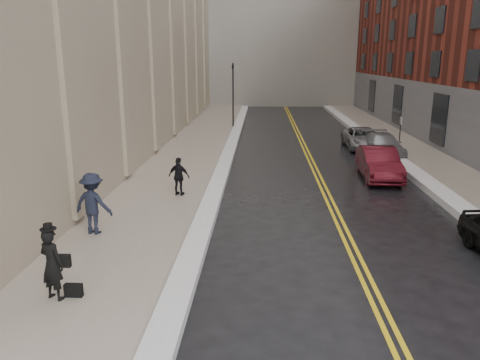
# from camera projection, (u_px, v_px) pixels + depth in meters

# --- Properties ---
(ground) EXTENTS (160.00, 160.00, 0.00)m
(ground) POSITION_uv_depth(u_px,v_px,m) (273.00, 358.00, 8.95)
(ground) COLOR black
(ground) RESTS_ON ground
(sidewalk_left) EXTENTS (4.00, 64.00, 0.15)m
(sidewalk_left) POSITION_uv_depth(u_px,v_px,m) (181.00, 166.00, 24.60)
(sidewalk_left) COLOR gray
(sidewalk_left) RESTS_ON ground
(sidewalk_right) EXTENTS (3.00, 64.00, 0.15)m
(sidewalk_right) POSITION_uv_depth(u_px,v_px,m) (442.00, 168.00, 23.99)
(sidewalk_right) COLOR gray
(sidewalk_right) RESTS_ON ground
(lane_stripe_a) EXTENTS (0.12, 64.00, 0.01)m
(lane_stripe_a) POSITION_uv_depth(u_px,v_px,m) (312.00, 168.00, 24.31)
(lane_stripe_a) COLOR gold
(lane_stripe_a) RESTS_ON ground
(lane_stripe_b) EXTENTS (0.12, 64.00, 0.01)m
(lane_stripe_b) POSITION_uv_depth(u_px,v_px,m) (317.00, 169.00, 24.30)
(lane_stripe_b) COLOR gold
(lane_stripe_b) RESTS_ON ground
(snow_ridge_left) EXTENTS (0.70, 60.80, 0.26)m
(snow_ridge_left) POSITION_uv_depth(u_px,v_px,m) (224.00, 165.00, 24.48)
(snow_ridge_left) COLOR white
(snow_ridge_left) RESTS_ON ground
(snow_ridge_right) EXTENTS (0.85, 60.80, 0.30)m
(snow_ridge_right) POSITION_uv_depth(u_px,v_px,m) (405.00, 167.00, 24.05)
(snow_ridge_right) COLOR white
(snow_ridge_right) RESTS_ON ground
(traffic_signal) EXTENTS (0.18, 0.15, 5.20)m
(traffic_signal) POSITION_uv_depth(u_px,v_px,m) (233.00, 90.00, 37.28)
(traffic_signal) COLOR black
(traffic_signal) RESTS_ON ground
(parking_sign_far) EXTENTS (0.06, 0.35, 2.23)m
(parking_sign_far) POSITION_uv_depth(u_px,v_px,m) (400.00, 132.00, 27.58)
(parking_sign_far) COLOR black
(parking_sign_far) RESTS_ON ground
(car_maroon) EXTENTS (1.73, 4.53, 1.47)m
(car_maroon) POSITION_uv_depth(u_px,v_px,m) (379.00, 163.00, 22.15)
(car_maroon) COLOR #4F0E17
(car_maroon) RESTS_ON ground
(car_silver_near) EXTENTS (1.94, 4.54, 1.31)m
(car_silver_near) POSITION_uv_depth(u_px,v_px,m) (383.00, 145.00, 27.22)
(car_silver_near) COLOR #93969A
(car_silver_near) RESTS_ON ground
(car_silver_far) EXTENTS (2.20, 4.71, 1.30)m
(car_silver_far) POSITION_uv_depth(u_px,v_px,m) (363.00, 138.00, 29.54)
(car_silver_far) COLOR gray
(car_silver_far) RESTS_ON ground
(pedestrian_main) EXTENTS (0.73, 0.62, 1.71)m
(pedestrian_main) POSITION_uv_depth(u_px,v_px,m) (52.00, 264.00, 10.67)
(pedestrian_main) COLOR black
(pedestrian_main) RESTS_ON sidewalk_left
(pedestrian_b) EXTENTS (1.42, 1.03, 1.97)m
(pedestrian_b) POSITION_uv_depth(u_px,v_px,m) (93.00, 203.00, 14.70)
(pedestrian_b) COLOR black
(pedestrian_b) RESTS_ON sidewalk_left
(pedestrian_c) EXTENTS (0.98, 0.62, 1.56)m
(pedestrian_c) POSITION_uv_depth(u_px,v_px,m) (179.00, 176.00, 18.89)
(pedestrian_c) COLOR black
(pedestrian_c) RESTS_ON sidewalk_left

